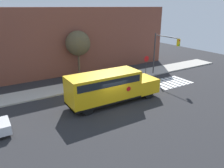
{
  "coord_description": "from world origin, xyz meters",
  "views": [
    {
      "loc": [
        -9.49,
        -15.5,
        8.68
      ],
      "look_at": [
        0.78,
        1.21,
        1.66
      ],
      "focal_mm": 35.0,
      "sensor_mm": 36.0,
      "label": 1
    }
  ],
  "objects_px": {
    "stop_sign": "(146,63)",
    "tree_near_sidewalk": "(78,43)",
    "traffic_light": "(162,49)",
    "school_bus": "(109,86)"
  },
  "relations": [
    {
      "from": "stop_sign",
      "to": "tree_near_sidewalk",
      "type": "distance_m",
      "value": 9.04
    },
    {
      "from": "traffic_light",
      "to": "tree_near_sidewalk",
      "type": "distance_m",
      "value": 10.56
    },
    {
      "from": "school_bus",
      "to": "tree_near_sidewalk",
      "type": "distance_m",
      "value": 9.93
    },
    {
      "from": "school_bus",
      "to": "stop_sign",
      "type": "relative_size",
      "value": 3.4
    },
    {
      "from": "school_bus",
      "to": "stop_sign",
      "type": "height_order",
      "value": "school_bus"
    },
    {
      "from": "stop_sign",
      "to": "traffic_light",
      "type": "distance_m",
      "value": 2.64
    },
    {
      "from": "school_bus",
      "to": "traffic_light",
      "type": "relative_size",
      "value": 1.67
    },
    {
      "from": "stop_sign",
      "to": "school_bus",
      "type": "bearing_deg",
      "value": -150.32
    },
    {
      "from": "school_bus",
      "to": "traffic_light",
      "type": "distance_m",
      "value": 10.64
    },
    {
      "from": "school_bus",
      "to": "tree_near_sidewalk",
      "type": "xyz_separation_m",
      "value": [
        1.11,
        9.53,
        2.55
      ]
    }
  ]
}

